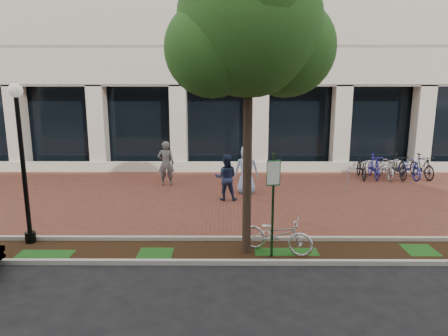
{
  "coord_description": "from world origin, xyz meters",
  "views": [
    {
      "loc": [
        0.34,
        -14.83,
        4.17
      ],
      "look_at": [
        0.27,
        -0.8,
        1.28
      ],
      "focal_mm": 32.0,
      "sensor_mm": 36.0,
      "label": 1
    }
  ],
  "objects_px": {
    "pedestrian_mid": "(226,177)",
    "bollard": "(347,181)",
    "pedestrian_left": "(166,163)",
    "pedestrian_right": "(246,170)",
    "parking_sign": "(273,193)",
    "bike_rack_cluster": "(391,167)",
    "locked_bicycle": "(277,234)",
    "lamppost": "(22,156)",
    "street_tree": "(251,34)"
  },
  "relations": [
    {
      "from": "pedestrian_left",
      "to": "lamppost",
      "type": "bearing_deg",
      "value": 63.26
    },
    {
      "from": "street_tree",
      "to": "pedestrian_right",
      "type": "bearing_deg",
      "value": 87.71
    },
    {
      "from": "bollard",
      "to": "pedestrian_mid",
      "type": "bearing_deg",
      "value": -168.51
    },
    {
      "from": "pedestrian_left",
      "to": "parking_sign",
      "type": "bearing_deg",
      "value": 113.16
    },
    {
      "from": "parking_sign",
      "to": "street_tree",
      "type": "xyz_separation_m",
      "value": [
        -0.56,
        0.35,
        3.69
      ]
    },
    {
      "from": "pedestrian_mid",
      "to": "pedestrian_right",
      "type": "xyz_separation_m",
      "value": [
        0.8,
        0.96,
        0.1
      ]
    },
    {
      "from": "bollard",
      "to": "bike_rack_cluster",
      "type": "bearing_deg",
      "value": 43.4
    },
    {
      "from": "bike_rack_cluster",
      "to": "locked_bicycle",
      "type": "bearing_deg",
      "value": -125.51
    },
    {
      "from": "bollard",
      "to": "pedestrian_left",
      "type": "bearing_deg",
      "value": 170.27
    },
    {
      "from": "pedestrian_mid",
      "to": "bollard",
      "type": "distance_m",
      "value": 4.9
    },
    {
      "from": "pedestrian_mid",
      "to": "bollard",
      "type": "bearing_deg",
      "value": -165.89
    },
    {
      "from": "parking_sign",
      "to": "street_tree",
      "type": "distance_m",
      "value": 3.75
    },
    {
      "from": "pedestrian_right",
      "to": "bollard",
      "type": "bearing_deg",
      "value": -177.82
    },
    {
      "from": "pedestrian_mid",
      "to": "bike_rack_cluster",
      "type": "height_order",
      "value": "pedestrian_mid"
    },
    {
      "from": "street_tree",
      "to": "locked_bicycle",
      "type": "height_order",
      "value": "street_tree"
    },
    {
      "from": "pedestrian_left",
      "to": "bike_rack_cluster",
      "type": "height_order",
      "value": "pedestrian_left"
    },
    {
      "from": "pedestrian_left",
      "to": "pedestrian_right",
      "type": "bearing_deg",
      "value": 155.69
    },
    {
      "from": "lamppost",
      "to": "bollard",
      "type": "height_order",
      "value": "lamppost"
    },
    {
      "from": "pedestrian_mid",
      "to": "pedestrian_left",
      "type": "bearing_deg",
      "value": -38.61
    },
    {
      "from": "pedestrian_mid",
      "to": "locked_bicycle",
      "type": "bearing_deg",
      "value": 107.71
    },
    {
      "from": "locked_bicycle",
      "to": "street_tree",
      "type": "bearing_deg",
      "value": 110.36
    },
    {
      "from": "street_tree",
      "to": "pedestrian_mid",
      "type": "bearing_deg",
      "value": 96.91
    },
    {
      "from": "lamppost",
      "to": "pedestrian_mid",
      "type": "distance_m",
      "value": 6.92
    },
    {
      "from": "pedestrian_mid",
      "to": "bollard",
      "type": "relative_size",
      "value": 1.74
    },
    {
      "from": "bike_rack_cluster",
      "to": "pedestrian_right",
      "type": "bearing_deg",
      "value": -157.21
    },
    {
      "from": "lamppost",
      "to": "bollard",
      "type": "bearing_deg",
      "value": 27.03
    },
    {
      "from": "street_tree",
      "to": "locked_bicycle",
      "type": "distance_m",
      "value": 4.91
    },
    {
      "from": "pedestrian_mid",
      "to": "pedestrian_right",
      "type": "relative_size",
      "value": 0.9
    },
    {
      "from": "pedestrian_mid",
      "to": "bike_rack_cluster",
      "type": "xyz_separation_m",
      "value": [
        7.6,
        3.63,
        -0.33
      ]
    },
    {
      "from": "bike_rack_cluster",
      "to": "street_tree",
      "type": "bearing_deg",
      "value": -128.64
    },
    {
      "from": "pedestrian_left",
      "to": "locked_bicycle",
      "type": "bearing_deg",
      "value": 115.17
    },
    {
      "from": "parking_sign",
      "to": "pedestrian_left",
      "type": "bearing_deg",
      "value": 107.18
    },
    {
      "from": "street_tree",
      "to": "locked_bicycle",
      "type": "xyz_separation_m",
      "value": [
        0.72,
        -0.04,
        -4.86
      ]
    },
    {
      "from": "lamppost",
      "to": "pedestrian_left",
      "type": "height_order",
      "value": "lamppost"
    },
    {
      "from": "street_tree",
      "to": "bike_rack_cluster",
      "type": "distance_m",
      "value": 11.95
    },
    {
      "from": "parking_sign",
      "to": "pedestrian_left",
      "type": "xyz_separation_m",
      "value": [
        -3.68,
        7.33,
        -0.7
      ]
    },
    {
      "from": "pedestrian_left",
      "to": "pedestrian_mid",
      "type": "relative_size",
      "value": 1.11
    },
    {
      "from": "locked_bicycle",
      "to": "bollard",
      "type": "relative_size",
      "value": 1.89
    },
    {
      "from": "lamppost",
      "to": "bike_rack_cluster",
      "type": "relative_size",
      "value": 1.18
    },
    {
      "from": "parking_sign",
      "to": "street_tree",
      "type": "height_order",
      "value": "street_tree"
    },
    {
      "from": "locked_bicycle",
      "to": "bollard",
      "type": "bearing_deg",
      "value": -7.78
    },
    {
      "from": "pedestrian_right",
      "to": "bollard",
      "type": "height_order",
      "value": "pedestrian_right"
    },
    {
      "from": "parking_sign",
      "to": "pedestrian_mid",
      "type": "distance_m",
      "value": 5.28
    },
    {
      "from": "bollard",
      "to": "parking_sign",
      "type": "bearing_deg",
      "value": -121.07
    },
    {
      "from": "pedestrian_mid",
      "to": "bollard",
      "type": "height_order",
      "value": "pedestrian_mid"
    },
    {
      "from": "street_tree",
      "to": "bike_rack_cluster",
      "type": "height_order",
      "value": "street_tree"
    },
    {
      "from": "street_tree",
      "to": "bollard",
      "type": "xyz_separation_m",
      "value": [
        4.22,
        5.72,
        -4.85
      ]
    },
    {
      "from": "parking_sign",
      "to": "lamppost",
      "type": "height_order",
      "value": "lamppost"
    },
    {
      "from": "pedestrian_left",
      "to": "pedestrian_mid",
      "type": "height_order",
      "value": "pedestrian_left"
    },
    {
      "from": "street_tree",
      "to": "bike_rack_cluster",
      "type": "xyz_separation_m",
      "value": [
        7.02,
        8.38,
        -4.82
      ]
    }
  ]
}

